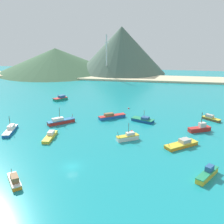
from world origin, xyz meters
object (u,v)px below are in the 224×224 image
(buoy_1, at_px, (132,132))
(fishing_boat_13, at_px, (143,120))
(fishing_boat_5, at_px, (112,116))
(radio_tower, at_px, (107,56))
(fishing_boat_11, at_px, (211,118))
(fishing_boat_8, at_px, (207,174))
(fishing_boat_9, at_px, (200,128))
(buoy_0, at_px, (129,109))
(fishing_boat_2, at_px, (50,136))
(fishing_boat_7, at_px, (14,180))
(fishing_boat_3, at_px, (60,121))
(fishing_boat_10, at_px, (10,130))
(fishing_boat_1, at_px, (182,144))
(fishing_boat_12, at_px, (128,137))
(fishing_boat_4, at_px, (61,98))

(buoy_1, bearing_deg, fishing_boat_13, 74.88)
(fishing_boat_5, xyz_separation_m, radio_tower, (-17.96, 86.81, 14.18))
(fishing_boat_5, distance_m, fishing_boat_11, 37.23)
(fishing_boat_8, xyz_separation_m, fishing_boat_9, (2.69, 29.46, 0.11))
(fishing_boat_13, distance_m, buoy_0, 16.72)
(buoy_1, bearing_deg, fishing_boat_5, 124.79)
(fishing_boat_2, distance_m, fishing_boat_9, 48.89)
(fishing_boat_7, bearing_deg, fishing_boat_3, 95.20)
(fishing_boat_10, bearing_deg, radio_tower, 83.18)
(fishing_boat_1, distance_m, fishing_boat_3, 43.33)
(fishing_boat_11, bearing_deg, fishing_boat_3, -166.70)
(fishing_boat_8, height_order, fishing_boat_10, fishing_boat_10)
(fishing_boat_5, height_order, buoy_0, fishing_boat_5)
(fishing_boat_11, height_order, radio_tower, radio_tower)
(fishing_boat_8, bearing_deg, fishing_boat_3, 147.60)
(fishing_boat_13, bearing_deg, fishing_boat_12, -101.89)
(fishing_boat_7, bearing_deg, fishing_boat_2, 94.72)
(buoy_1, xyz_separation_m, radio_tower, (-26.96, 99.77, 14.78))
(radio_tower, bearing_deg, fishing_boat_5, -78.31)
(fishing_boat_4, relative_size, radio_tower, 0.25)
(fishing_boat_9, bearing_deg, fishing_boat_2, -163.80)
(fishing_boat_12, height_order, fishing_boat_13, fishing_boat_12)
(fishing_boat_1, relative_size, fishing_boat_11, 1.57)
(buoy_1, bearing_deg, fishing_boat_7, -123.37)
(fishing_boat_12, bearing_deg, radio_tower, 103.90)
(buoy_0, bearing_deg, buoy_1, -81.82)
(fishing_boat_5, relative_size, radio_tower, 0.34)
(fishing_boat_12, height_order, buoy_0, fishing_boat_12)
(fishing_boat_2, height_order, fishing_boat_13, fishing_boat_13)
(fishing_boat_13, height_order, buoy_0, fishing_boat_13)
(fishing_boat_1, distance_m, fishing_boat_2, 40.00)
(fishing_boat_5, height_order, fishing_boat_7, fishing_boat_7)
(fishing_boat_1, xyz_separation_m, fishing_boat_12, (-15.92, 2.14, 0.20))
(fishing_boat_3, distance_m, fishing_boat_9, 48.36)
(fishing_boat_1, xyz_separation_m, buoy_1, (-15.24, 8.58, -0.54))
(fishing_boat_8, bearing_deg, fishing_boat_11, 78.49)
(fishing_boat_11, bearing_deg, fishing_boat_4, 163.85)
(radio_tower, bearing_deg, fishing_boat_2, -88.84)
(fishing_boat_4, height_order, fishing_boat_10, fishing_boat_10)
(fishing_boat_3, distance_m, fishing_boat_10, 17.09)
(fishing_boat_2, distance_m, fishing_boat_5, 27.01)
(fishing_boat_11, xyz_separation_m, buoy_0, (-31.83, 9.59, -0.64))
(fishing_boat_2, height_order, fishing_boat_11, fishing_boat_11)
(fishing_boat_7, distance_m, buoy_0, 63.82)
(fishing_boat_9, distance_m, fishing_boat_12, 25.41)
(fishing_boat_7, xyz_separation_m, fishing_boat_9, (44.85, 39.05, 0.15))
(fishing_boat_12, bearing_deg, fishing_boat_13, 78.11)
(fishing_boat_4, xyz_separation_m, fishing_boat_11, (65.72, -19.03, -0.08))
(fishing_boat_2, xyz_separation_m, fishing_boat_5, (15.75, 21.95, 0.14))
(fishing_boat_10, bearing_deg, fishing_boat_8, -17.35)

